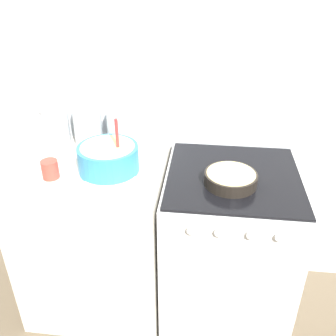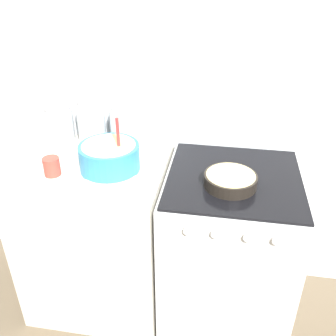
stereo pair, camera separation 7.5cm
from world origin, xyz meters
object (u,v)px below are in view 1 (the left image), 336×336
object	(u,v)px
storage_jar_middle	(88,127)
mixing_bowl	(108,157)
storage_jar_right	(122,130)
tin_can	(50,169)
storage_jar_left	(55,129)
baking_pan	(231,178)
stove	(227,246)

from	to	relation	value
storage_jar_middle	mixing_bowl	bearing A→B (deg)	-55.34
mixing_bowl	storage_jar_middle	bearing A→B (deg)	124.66
storage_jar_middle	storage_jar_right	distance (m)	0.19
storage_jar_right	tin_can	size ratio (longest dim) A/B	2.63
storage_jar_right	tin_can	xyz separation A→B (m)	(-0.27, -0.35, -0.06)
storage_jar_left	storage_jar_middle	xyz separation A→B (m)	(0.19, 0.00, 0.02)
mixing_bowl	tin_can	world-z (taller)	mixing_bowl
baking_pan	storage_jar_left	size ratio (longest dim) A/B	1.17
mixing_bowl	baking_pan	xyz separation A→B (m)	(0.59, -0.06, -0.04)
storage_jar_right	tin_can	bearing A→B (deg)	-127.60
stove	storage_jar_left	xyz separation A→B (m)	(-0.98, 0.23, 0.54)
storage_jar_middle	tin_can	world-z (taller)	storage_jar_middle
storage_jar_left	tin_can	world-z (taller)	storage_jar_left
baking_pan	storage_jar_middle	world-z (taller)	storage_jar_middle
mixing_bowl	storage_jar_right	bearing A→B (deg)	87.22
baking_pan	storage_jar_middle	xyz separation A→B (m)	(-0.77, 0.31, 0.08)
stove	storage_jar_middle	world-z (taller)	storage_jar_middle
mixing_bowl	storage_jar_middle	world-z (taller)	mixing_bowl
baking_pan	storage_jar_left	distance (m)	1.01
stove	baking_pan	world-z (taller)	baking_pan
stove	tin_can	world-z (taller)	tin_can
storage_jar_left	storage_jar_middle	distance (m)	0.19
stove	storage_jar_right	world-z (taller)	storage_jar_right
mixing_bowl	storage_jar_left	xyz separation A→B (m)	(-0.37, 0.26, 0.01)
storage_jar_left	storage_jar_right	world-z (taller)	storage_jar_right
storage_jar_left	tin_can	distance (m)	0.37
mixing_bowl	tin_can	size ratio (longest dim) A/B	3.27
storage_jar_left	tin_can	size ratio (longest dim) A/B	2.32
stove	storage_jar_left	bearing A→B (deg)	166.73
baking_pan	storage_jar_middle	distance (m)	0.83
tin_can	storage_jar_middle	bearing A→B (deg)	76.88
stove	mixing_bowl	world-z (taller)	mixing_bowl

